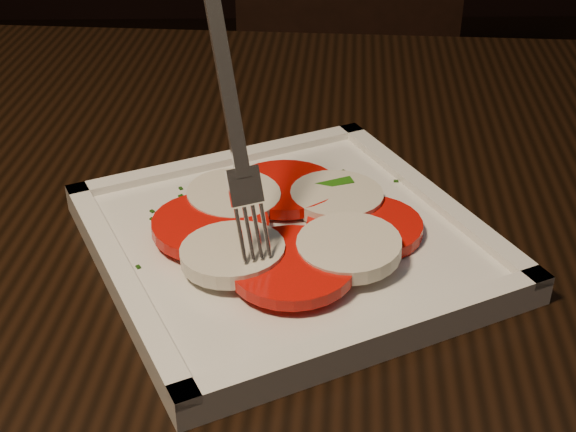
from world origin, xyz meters
TOP-DOWN VIEW (x-y plane):
  - table at (-0.14, 0.24)m, footprint 1.27×0.91m
  - chair at (-0.04, 1.10)m, footprint 0.43×0.43m
  - plate at (-0.17, 0.18)m, footprint 0.33×0.33m
  - caprese_salad at (-0.17, 0.18)m, footprint 0.19×0.19m
  - fork at (-0.20, 0.18)m, footprint 0.06×0.09m

SIDE VIEW (x-z plane):
  - chair at x=-0.04m, z-range 0.07..1.00m
  - table at x=-0.14m, z-range 0.28..1.03m
  - plate at x=-0.17m, z-range 0.75..0.76m
  - caprese_salad at x=-0.17m, z-range 0.76..0.78m
  - fork at x=-0.20m, z-range 0.78..0.95m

